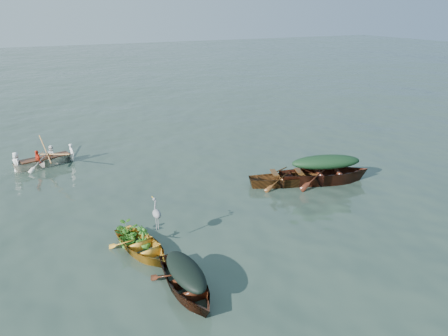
% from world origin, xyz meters
% --- Properties ---
extents(ground, '(140.00, 140.00, 0.00)m').
position_xyz_m(ground, '(0.00, 0.00, 0.00)').
color(ground, '#304338').
rests_on(ground, ground).
extents(yellow_dinghy, '(1.89, 3.14, 0.78)m').
position_xyz_m(yellow_dinghy, '(-3.94, -0.75, 0.00)').
color(yellow_dinghy, orange).
rests_on(yellow_dinghy, ground).
extents(dark_covered_boat, '(1.28, 3.38, 0.82)m').
position_xyz_m(dark_covered_boat, '(-3.50, -2.92, 0.00)').
color(dark_covered_boat, '#421D0F').
rests_on(dark_covered_boat, ground).
extents(green_tarp_boat, '(5.08, 2.89, 1.16)m').
position_xyz_m(green_tarp_boat, '(3.76, 1.06, 0.00)').
color(green_tarp_boat, '#41190F').
rests_on(green_tarp_boat, ground).
extents(open_wooden_boat, '(4.10, 2.41, 0.89)m').
position_xyz_m(open_wooden_boat, '(2.32, 1.51, 0.00)').
color(open_wooden_boat, brown).
rests_on(open_wooden_boat, ground).
extents(rowed_boat, '(3.73, 1.89, 0.81)m').
position_xyz_m(rowed_boat, '(-5.61, 7.80, 0.00)').
color(rowed_boat, white).
rests_on(rowed_boat, ground).
extents(dark_tarp_cover, '(0.71, 1.86, 0.40)m').
position_xyz_m(dark_tarp_cover, '(-3.50, -2.92, 0.61)').
color(dark_tarp_cover, black).
rests_on(dark_tarp_cover, dark_covered_boat).
extents(green_tarp_cover, '(2.79, 1.59, 0.52)m').
position_xyz_m(green_tarp_cover, '(3.76, 1.06, 0.84)').
color(green_tarp_cover, black).
rests_on(green_tarp_cover, green_tarp_boat).
extents(thwart_benches, '(2.09, 1.32, 0.04)m').
position_xyz_m(thwart_benches, '(2.32, 1.51, 0.46)').
color(thwart_benches, '#43280F').
rests_on(thwart_benches, open_wooden_boat).
extents(heron, '(0.36, 0.45, 0.92)m').
position_xyz_m(heron, '(-3.41, -0.58, 0.85)').
color(heron, gray).
rests_on(heron, yellow_dinghy).
extents(dinghy_weeds, '(0.88, 1.03, 0.60)m').
position_xyz_m(dinghy_weeds, '(-4.03, -0.21, 0.69)').
color(dinghy_weeds, '#35691B').
rests_on(dinghy_weeds, yellow_dinghy).
extents(rowers, '(2.66, 1.53, 0.76)m').
position_xyz_m(rowers, '(-5.61, 7.80, 0.79)').
color(rowers, white).
rests_on(rowers, rowed_boat).
extents(oars, '(1.20, 2.67, 0.06)m').
position_xyz_m(oars, '(-5.61, 7.80, 0.44)').
color(oars, '#A5743E').
rests_on(oars, rowed_boat).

